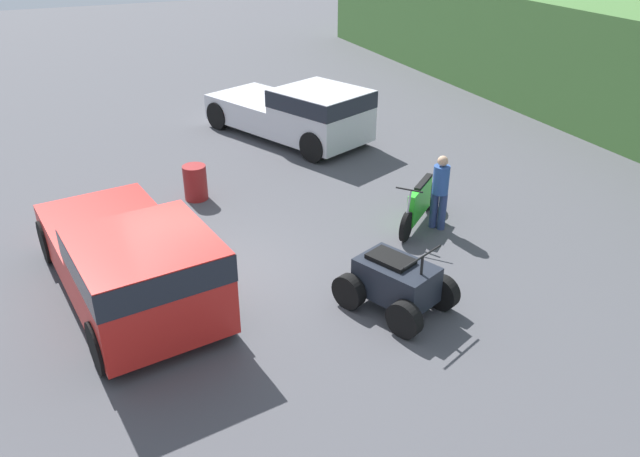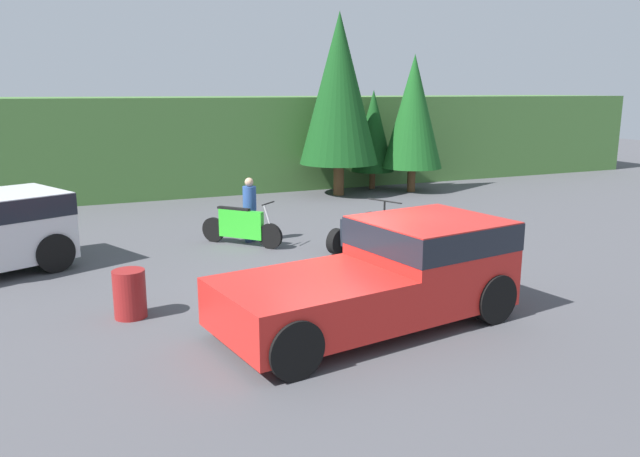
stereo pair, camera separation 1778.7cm
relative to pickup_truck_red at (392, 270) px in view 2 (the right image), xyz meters
The scene contains 10 objects.
ground_plane 1.60m from the pickup_truck_red, 104.72° to the left, with size 80.00×80.00×0.00m, color #4C4C51.
hillside_backdrop 17.29m from the pickup_truck_red, 91.10° to the left, with size 44.00×6.00×3.75m.
tree_left 14.07m from the pickup_truck_red, 68.54° to the left, with size 3.04×3.04×6.91m.
tree_mid_left 15.48m from the pickup_truck_red, 62.89° to the left, with size 1.78×1.78×4.04m.
tree_mid_right 14.94m from the pickup_truck_red, 56.83° to the left, with size 2.38×2.38×5.41m.
pickup_truck_red is the anchor object (origin of this frame).
dirt_bike 6.51m from the pickup_truck_red, 97.24° to the left, with size 1.67×1.91×1.21m.
quad_atv 4.73m from the pickup_truck_red, 65.96° to the left, with size 2.29×2.00×1.29m.
rider_person 6.76m from the pickup_truck_red, 94.08° to the left, with size 0.50×0.50×1.75m.
steel_barrel 4.71m from the pickup_truck_red, 153.87° to the left, with size 0.58×0.58×0.88m.
Camera 2 is at (-5.03, -10.35, 4.02)m, focal length 35.00 mm.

